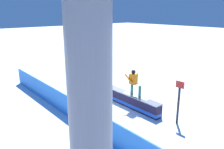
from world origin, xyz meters
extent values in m
plane|color=white|center=(0.00, 0.00, 0.00)|extent=(120.00, 120.00, 0.00)
cube|color=black|center=(0.00, 0.00, 0.33)|extent=(5.96, 0.50, 0.66)
cube|color=blue|center=(0.00, 0.00, 0.16)|extent=(5.97, 0.51, 0.16)
cube|color=gray|center=(0.00, 0.00, 0.68)|extent=(5.96, 0.56, 0.04)
cube|color=silver|center=(-1.42, 0.01, 0.71)|extent=(1.60, 0.38, 0.01)
cylinder|color=#367055|center=(-1.16, 0.03, 1.02)|extent=(0.15, 0.15, 0.60)
cylinder|color=#367055|center=(-1.68, 0.00, 1.02)|extent=(0.15, 0.15, 0.60)
cube|color=orange|center=(-1.23, 0.03, 1.58)|extent=(0.42, 0.27, 0.53)
sphere|color=black|center=(-1.23, 0.03, 1.96)|extent=(0.22, 0.22, 0.22)
cylinder|color=orange|center=(-1.06, 0.21, 1.61)|extent=(0.49, 0.13, 0.41)
cylinder|color=orange|center=(-1.32, -0.14, 1.61)|extent=(0.16, 0.10, 0.56)
cylinder|color=slate|center=(-7.02, 6.74, 4.86)|extent=(0.48, 0.48, 9.72)
cube|color=#2C7ADC|center=(0.00, 3.12, 0.53)|extent=(13.70, 0.20, 1.06)
cylinder|color=#262628|center=(-3.74, -0.29, 0.85)|extent=(0.10, 0.10, 1.69)
cube|color=red|center=(-3.74, -0.29, 1.84)|extent=(0.40, 0.04, 0.30)
camera|label=1|loc=(-8.89, 8.03, 4.95)|focal=36.32mm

